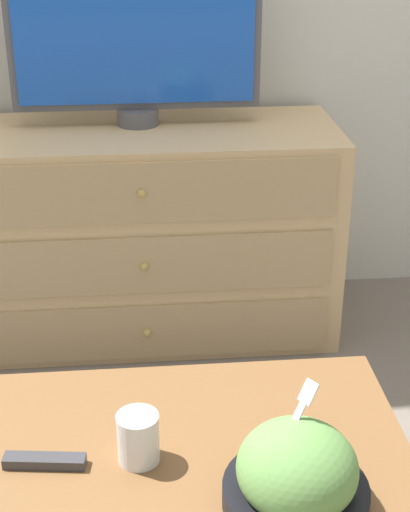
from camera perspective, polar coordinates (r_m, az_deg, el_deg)
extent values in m
plane|color=#70665B|center=(2.67, -2.68, -2.30)|extent=(12.00, 12.00, 0.00)
cube|color=tan|center=(2.31, -4.55, 1.67)|extent=(1.12, 0.42, 0.63)
cube|color=tan|center=(2.22, -4.25, -5.52)|extent=(1.03, 0.01, 0.17)
sphere|color=tan|center=(2.22, -4.25, -5.60)|extent=(0.02, 0.02, 0.02)
cube|color=tan|center=(2.12, -4.43, -0.69)|extent=(1.03, 0.01, 0.17)
sphere|color=tan|center=(2.12, -4.43, -0.76)|extent=(0.02, 0.02, 0.02)
cube|color=tan|center=(2.04, -4.63, 4.58)|extent=(1.03, 0.01, 0.17)
sphere|color=tan|center=(2.03, -4.63, 4.52)|extent=(0.02, 0.02, 0.02)
cylinder|color=#515156|center=(2.25, -4.90, 10.07)|extent=(0.12, 0.12, 0.05)
cube|color=#515156|center=(2.20, -5.15, 16.34)|extent=(0.69, 0.04, 0.45)
cube|color=blue|center=(2.18, -5.15, 16.24)|extent=(0.65, 0.01, 0.41)
cube|color=brown|center=(1.32, -1.43, -15.68)|extent=(0.77, 0.61, 0.02)
cylinder|color=brown|center=(1.68, -14.33, -14.91)|extent=(0.04, 0.04, 0.37)
cylinder|color=brown|center=(1.70, 10.07, -13.74)|extent=(0.04, 0.04, 0.37)
cylinder|color=black|center=(1.25, 6.59, -16.88)|extent=(0.22, 0.22, 0.04)
ellipsoid|color=#66994C|center=(1.22, 6.71, -15.09)|extent=(0.18, 0.18, 0.14)
cube|color=silver|center=(1.21, 5.80, -13.37)|extent=(0.09, 0.07, 0.14)
cube|color=silver|center=(1.20, 7.53, -9.78)|extent=(0.03, 0.03, 0.03)
cylinder|color=#9E6638|center=(1.32, -4.85, -13.59)|extent=(0.06, 0.06, 0.05)
cylinder|color=white|center=(1.31, -4.88, -13.03)|extent=(0.07, 0.07, 0.09)
cube|color=#38383D|center=(1.34, -11.59, -14.40)|extent=(0.14, 0.04, 0.02)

